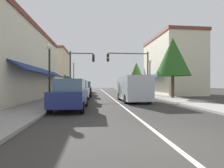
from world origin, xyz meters
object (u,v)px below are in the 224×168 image
object	(u,v)px
traffic_signal_mast_arm	(133,65)
parked_car_distant_left	(86,87)
street_lamp_left_near	(49,63)
parked_car_second_left	(78,91)
tree_right_near	(173,57)
van_in_lane	(132,88)
street_lamp_right_mid	(150,71)
parked_car_nearest_left	(71,95)
street_lamp_left_far	(74,72)
traffic_signal_left_corner	(79,66)
tree_right_far	(136,70)
parked_car_far_left	(84,88)
parked_car_third_left	(84,89)

from	to	relation	value
traffic_signal_mast_arm	parked_car_distant_left	bearing A→B (deg)	124.35
traffic_signal_mast_arm	street_lamp_left_near	size ratio (longest dim) A/B	1.32
parked_car_second_left	tree_right_near	distance (m)	9.88
van_in_lane	street_lamp_right_mid	distance (m)	6.95
parked_car_nearest_left	parked_car_distant_left	xyz separation A→B (m)	(0.05, 19.56, 0.00)
van_in_lane	street_lamp_left_far	xyz separation A→B (m)	(-6.54, 14.36, 2.21)
parked_car_distant_left	traffic_signal_mast_arm	world-z (taller)	traffic_signal_mast_arm
traffic_signal_left_corner	tree_right_near	size ratio (longest dim) A/B	0.90
street_lamp_left_far	tree_right_far	size ratio (longest dim) A/B	0.92
traffic_signal_left_corner	street_lamp_left_near	xyz separation A→B (m)	(-1.08, -9.59, -0.79)
parked_car_far_left	van_in_lane	xyz separation A→B (m)	(4.56, -10.01, 0.27)
street_lamp_right_mid	tree_right_near	distance (m)	3.96
street_lamp_left_near	parked_car_second_left	bearing A→B (deg)	61.11
traffic_signal_left_corner	parked_car_second_left	bearing A→B (deg)	-85.25
traffic_signal_left_corner	tree_right_near	bearing A→B (deg)	-27.72
parked_car_nearest_left	street_lamp_left_near	bearing A→B (deg)	134.09
van_in_lane	street_lamp_left_near	size ratio (longest dim) A/B	1.25
parked_car_far_left	street_lamp_right_mid	xyz separation A→B (m)	(8.02, -4.28, 2.11)
parked_car_far_left	street_lamp_left_near	xyz separation A→B (m)	(-1.67, -12.35, 1.98)
parked_car_far_left	street_lamp_left_near	bearing A→B (deg)	-99.27
traffic_signal_mast_arm	street_lamp_left_far	size ratio (longest dim) A/B	1.09
street_lamp_right_mid	parked_car_far_left	bearing A→B (deg)	151.94
parked_car_far_left	parked_car_second_left	bearing A→B (deg)	-91.78
parked_car_distant_left	van_in_lane	distance (m)	16.09
tree_right_near	tree_right_far	world-z (taller)	tree_right_near
tree_right_far	parked_car_second_left	bearing A→B (deg)	-119.70
parked_car_nearest_left	van_in_lane	xyz separation A→B (m)	(4.59, 4.13, 0.27)
van_in_lane	parked_car_nearest_left	bearing A→B (deg)	-139.00
parked_car_distant_left	tree_right_far	xyz separation A→B (m)	(9.17, 1.35, 3.18)
street_lamp_left_far	tree_right_far	xyz separation A→B (m)	(11.17, 2.42, 0.70)
parked_car_far_left	street_lamp_left_near	distance (m)	12.62
traffic_signal_left_corner	street_lamp_right_mid	xyz separation A→B (m)	(8.61, -1.52, -0.67)
parked_car_third_left	traffic_signal_left_corner	world-z (taller)	traffic_signal_left_corner
street_lamp_left_far	traffic_signal_mast_arm	bearing A→B (deg)	-44.23
street_lamp_left_near	tree_right_near	xyz separation A→B (m)	(10.82, 4.47, 1.33)
street_lamp_right_mid	van_in_lane	bearing A→B (deg)	-121.16
parked_car_nearest_left	parked_car_far_left	world-z (taller)	same
parked_car_nearest_left	parked_car_second_left	xyz separation A→B (m)	(0.00, 4.75, 0.00)
parked_car_third_left	tree_right_far	bearing A→B (deg)	48.93
parked_car_third_left	tree_right_near	size ratio (longest dim) A/B	0.68
parked_car_far_left	tree_right_far	bearing A→B (deg)	34.80
traffic_signal_left_corner	tree_right_far	bearing A→B (deg)	44.29
parked_car_third_left	street_lamp_left_far	size ratio (longest dim) A/B	0.82
parked_car_distant_left	traffic_signal_left_corner	world-z (taller)	traffic_signal_left_corner
parked_car_far_left	traffic_signal_left_corner	xyz separation A→B (m)	(-0.58, -2.76, 2.77)
traffic_signal_mast_arm	street_lamp_left_far	world-z (taller)	traffic_signal_mast_arm
parked_car_nearest_left	tree_right_near	size ratio (longest dim) A/B	0.68
traffic_signal_left_corner	tree_right_far	size ratio (longest dim) A/B	1.02
parked_car_nearest_left	street_lamp_left_near	size ratio (longest dim) A/B	1.00
street_lamp_left_near	parked_car_distant_left	bearing A→B (deg)	84.61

